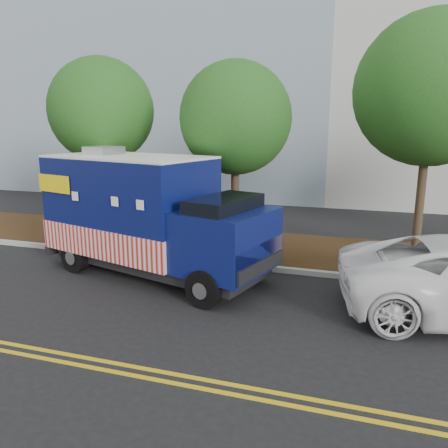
% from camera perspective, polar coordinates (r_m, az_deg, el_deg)
% --- Properties ---
extents(ground, '(120.00, 120.00, 0.00)m').
position_cam_1_polar(ground, '(12.03, -1.70, -7.59)').
color(ground, black).
rests_on(ground, ground).
extents(curb, '(120.00, 0.18, 0.15)m').
position_cam_1_polar(curb, '(13.26, 0.31, -5.27)').
color(curb, '#9E9E99').
rests_on(curb, ground).
extents(mulch_strip, '(120.00, 4.00, 0.15)m').
position_cam_1_polar(mulch_strip, '(15.19, 2.67, -2.90)').
color(mulch_strip, black).
rests_on(mulch_strip, ground).
extents(centerline_near, '(120.00, 0.10, 0.01)m').
position_cam_1_polar(centerline_near, '(8.36, -12.31, -17.64)').
color(centerline_near, gold).
rests_on(centerline_near, ground).
extents(centerline_far, '(120.00, 0.10, 0.01)m').
position_cam_1_polar(centerline_far, '(8.18, -13.23, -18.44)').
color(centerline_far, gold).
rests_on(centerline_far, ground).
extents(tree_a, '(3.70, 3.70, 6.53)m').
position_cam_1_polar(tree_a, '(16.59, -15.70, 14.03)').
color(tree_a, '#38281C').
rests_on(tree_a, ground).
extents(tree_b, '(3.51, 3.51, 6.15)m').
position_cam_1_polar(tree_b, '(13.95, 1.51, 13.59)').
color(tree_b, '#38281C').
rests_on(tree_b, ground).
extents(tree_c, '(4.42, 4.42, 7.40)m').
position_cam_1_polar(tree_c, '(14.51, 25.45, 15.52)').
color(tree_c, '#38281C').
rests_on(tree_c, ground).
extents(sign_post, '(0.06, 0.06, 2.40)m').
position_cam_1_polar(sign_post, '(15.19, -13.77, 1.10)').
color(sign_post, '#473828').
rests_on(sign_post, ground).
extents(food_truck, '(7.18, 4.18, 3.58)m').
position_cam_1_polar(food_truck, '(12.53, -10.09, 0.77)').
color(food_truck, black).
rests_on(food_truck, ground).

